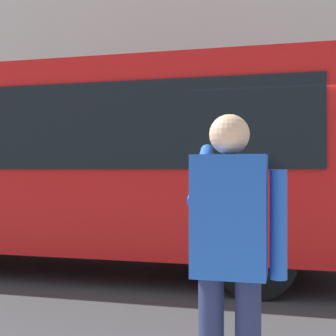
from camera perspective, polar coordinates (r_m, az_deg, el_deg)
ground_plane at (r=7.01m, az=15.02°, el=-12.89°), size 60.00×60.00×0.00m
building_facade_far at (r=14.34m, az=14.72°, el=17.92°), size 28.00×1.55×12.00m
red_bus at (r=7.67m, az=-12.08°, el=0.88°), size 9.05×2.54×3.08m
pedestrian_photographer at (r=2.63m, az=7.48°, el=-9.12°), size 0.53×0.52×1.70m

